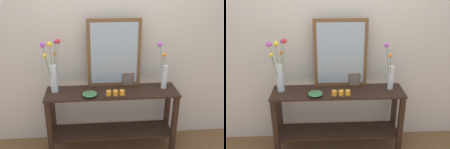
{
  "view_description": "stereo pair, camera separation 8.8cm",
  "coord_description": "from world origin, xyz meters",
  "views": [
    {
      "loc": [
        -0.22,
        -2.64,
        2.09
      ],
      "look_at": [
        0.0,
        0.0,
        0.99
      ],
      "focal_mm": 41.12,
      "sensor_mm": 36.0,
      "label": 1
    },
    {
      "loc": [
        -0.13,
        -2.65,
        2.09
      ],
      "look_at": [
        0.0,
        0.0,
        0.99
      ],
      "focal_mm": 41.12,
      "sensor_mm": 36.0,
      "label": 2
    }
  ],
  "objects": [
    {
      "name": "mirror_leaning",
      "position": [
        0.04,
        0.16,
        1.19
      ],
      "size": [
        0.62,
        0.03,
        0.8
      ],
      "color": "brown",
      "rests_on": "console_table"
    },
    {
      "name": "console_table",
      "position": [
        0.0,
        0.0,
        0.49
      ],
      "size": [
        1.51,
        0.38,
        0.78
      ],
      "color": "black",
      "rests_on": "ground"
    },
    {
      "name": "vase_right",
      "position": [
        0.6,
        0.04,
        0.99
      ],
      "size": [
        0.12,
        0.17,
        0.54
      ],
      "color": "silver",
      "rests_on": "console_table"
    },
    {
      "name": "ground_plane",
      "position": [
        0.0,
        0.0,
        -0.01
      ],
      "size": [
        7.0,
        6.0,
        0.02
      ],
      "primitive_type": "cube",
      "color": "brown"
    },
    {
      "name": "tall_vase_left",
      "position": [
        -0.65,
        0.04,
        1.06
      ],
      "size": [
        0.21,
        0.18,
        0.62
      ],
      "color": "silver",
      "rests_on": "console_table"
    },
    {
      "name": "decorative_bowl",
      "position": [
        -0.25,
        -0.1,
        0.81
      ],
      "size": [
        0.16,
        0.16,
        0.05
      ],
      "color": "#38703D",
      "rests_on": "console_table"
    },
    {
      "name": "wall_back",
      "position": [
        0.0,
        0.31,
        1.35
      ],
      "size": [
        6.4,
        0.08,
        2.7
      ],
      "primitive_type": "cube",
      "color": "beige",
      "rests_on": "ground"
    },
    {
      "name": "candle_tray",
      "position": [
        0.03,
        -0.12,
        0.81
      ],
      "size": [
        0.24,
        0.09,
        0.07
      ],
      "color": "#382316",
      "rests_on": "console_table"
    },
    {
      "name": "picture_frame_small",
      "position": [
        0.2,
        0.14,
        0.86
      ],
      "size": [
        0.14,
        0.01,
        0.16
      ],
      "color": "brown",
      "rests_on": "console_table"
    }
  ]
}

